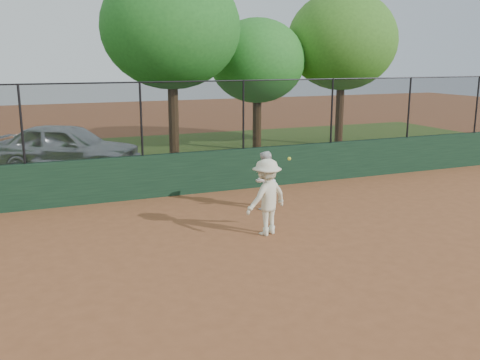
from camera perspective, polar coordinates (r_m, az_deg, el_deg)
name	(u,v)px	position (r m, az deg, el deg)	size (l,w,h in m)	color
ground	(246,273)	(9.82, 0.67, -9.91)	(80.00, 80.00, 0.00)	brown
back_wall	(161,175)	(15.10, -8.40, 0.48)	(26.00, 0.20, 1.20)	#183621
grass_strip	(122,160)	(20.97, -12.47, 2.12)	(36.00, 12.00, 0.01)	#304C17
parked_car	(67,147)	(19.14, -17.97, 3.33)	(1.98, 4.92, 1.68)	#B1B7BB
player_second	(265,180)	(13.70, 2.64, -0.03)	(0.73, 0.57, 1.50)	silver
player_main	(267,197)	(11.68, 2.86, -1.82)	(1.24, 0.96, 1.75)	#E8E5C4
fence_assembly	(158,117)	(14.83, -8.72, 6.65)	(26.00, 0.06, 2.00)	black
tree_2	(171,28)	(19.31, -7.37, 15.79)	(4.90, 4.45, 6.95)	#452E18
tree_3	(257,61)	(22.34, 1.87, 12.56)	(3.96, 3.60, 5.41)	#402A15
tree_4	(342,41)	(24.03, 10.88, 14.36)	(4.85, 4.41, 6.63)	#462B19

